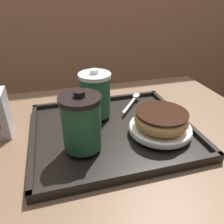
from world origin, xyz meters
The scene contains 7 objects.
cafe_table centered at (0.00, 0.00, 0.57)m, with size 0.85×0.65×0.75m.
serving_tray centered at (-0.02, -0.01, 0.75)m, with size 0.41×0.35×0.02m.
coffee_cup_front centered at (-0.10, -0.08, 0.83)m, with size 0.09×0.09×0.13m.
coffee_cup_rear centered at (-0.04, 0.06, 0.83)m, with size 0.09×0.09×0.13m.
plate_with_chocolate_donut centered at (0.10, -0.07, 0.78)m, with size 0.16×0.16×0.01m.
donut_chocolate_glazed centered at (0.10, -0.07, 0.80)m, with size 0.13×0.13×0.04m.
spoon centered at (0.10, 0.12, 0.77)m, with size 0.10×0.12×0.01m.
Camera 1 is at (-0.14, -0.47, 1.08)m, focal length 35.00 mm.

